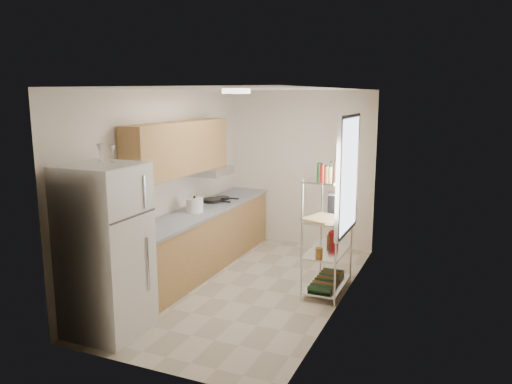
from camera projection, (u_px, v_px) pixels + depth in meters
The scene contains 16 objects.
room at pixel (247, 192), 6.40m from camera, with size 2.52×4.42×2.62m.
counter_run at pixel (202, 239), 7.32m from camera, with size 0.63×3.51×0.90m.
upper_cabinets at pixel (179, 148), 6.80m from camera, with size 0.33×2.20×0.72m, color #AC8049.
range_hood at pixel (211, 171), 7.58m from camera, with size 0.50×0.60×0.12m, color #B7BABC.
window at pixel (348, 175), 6.20m from camera, with size 0.06×1.00×1.46m, color white.
bakers_rack at pixel (329, 209), 6.32m from camera, with size 0.45×0.90×1.73m.
ceiling_dome at pixel (236, 91), 5.89m from camera, with size 0.34×0.34×0.06m, color white.
refrigerator at pixel (106, 250), 5.26m from camera, with size 0.75×0.75×1.83m, color silver.
wine_glass_a at pixel (112, 154), 5.21m from camera, with size 0.06×0.06×0.18m, color silver, non-canonical shape.
wine_glass_b at pixel (100, 153), 5.26m from camera, with size 0.07×0.07×0.19m, color silver, non-canonical shape.
rice_cooker at pixel (195, 205), 7.03m from camera, with size 0.24×0.24×0.20m, color white.
frying_pan_large at pixel (212, 200), 7.70m from camera, with size 0.29×0.29×0.05m, color black.
frying_pan_small at pixel (222, 198), 7.88m from camera, with size 0.22×0.22×0.04m, color black.
cutting_board at pixel (323, 219), 6.15m from camera, with size 0.36×0.46×0.03m, color tan.
espresso_machine at pixel (334, 203), 6.49m from camera, with size 0.15×0.23×0.27m, color black.
storage_bag at pixel (333, 237), 6.72m from camera, with size 0.10×0.14×0.16m, color #A11316.
Camera 1 is at (2.57, -5.74, 2.53)m, focal length 35.00 mm.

